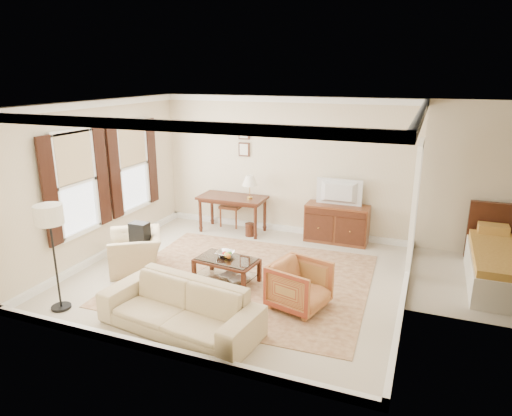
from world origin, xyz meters
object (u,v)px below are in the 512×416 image
Objects in this scene: coffee_table at (227,264)px; writing_desk at (232,201)px; sofa at (179,300)px; club_armchair at (136,245)px; striped_armchair at (299,283)px; sideboard at (337,224)px; tv at (339,184)px.

writing_desk is at bearing 111.82° from coffee_table.
club_armchair is at bearing 148.13° from sofa.
writing_desk is 1.85× the size of striped_armchair.
coffee_table is at bearing 89.36° from striped_armchair.
striped_armchair is 1.77m from sofa.
writing_desk is at bearing -175.25° from sideboard.
striped_armchair is at bearing -50.01° from writing_desk.
writing_desk is 3.59m from striped_armchair.
coffee_table is 1.06× the size of club_armchair.
tv is 0.87× the size of club_armchair.
coffee_table is 1.56m from sofa.
striped_armchair is 0.35× the size of sofa.
sideboard reaches higher than striped_armchair.
sofa reaches higher than sideboard.
tv reaches higher than club_armchair.
sofa is (-1.28, -4.10, 0.05)m from sideboard.
writing_desk is 2.32m from tv.
striped_armchair is at bearing 49.59° from club_armchair.
writing_desk is at bearing 112.17° from sofa.
sideboard reaches higher than coffee_table.
sofa is (-1.28, -4.08, -0.78)m from tv.
tv is at bearing 4.24° from writing_desk.
coffee_table is at bearing 57.83° from club_armchair.
tv reaches higher than striped_armchair.
writing_desk is 4.03m from sofa.
sofa is at bearing -76.12° from writing_desk.
writing_desk is 0.65× the size of sofa.
sideboard is at bearing 16.22° from striped_armchair.
striped_armchair reaches higher than coffee_table.
coffee_table is 1.41m from striped_armchair.
sideboard is at bearing 62.80° from coffee_table.
tv reaches higher than sideboard.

